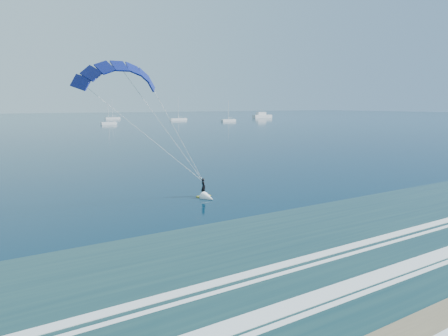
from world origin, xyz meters
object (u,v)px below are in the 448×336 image
object	(u,v)px
sailboat_5	(178,119)
sailboat_4	(113,118)
motor_yacht	(262,116)
kitesurfer_rig	(163,126)
sailboat_6	(228,120)
sailboat_3	(109,123)

from	to	relation	value
sailboat_5	sailboat_4	bearing A→B (deg)	125.59
motor_yacht	sailboat_4	distance (m)	99.70
kitesurfer_rig	sailboat_6	size ratio (longest dim) A/B	1.30
sailboat_5	sailboat_6	size ratio (longest dim) A/B	1.19
sailboat_4	sailboat_5	xyz separation A→B (m)	(27.55, -38.50, 0.01)
sailboat_4	sailboat_6	world-z (taller)	sailboat_4
sailboat_3	sailboat_4	distance (m)	68.99
motor_yacht	sailboat_4	xyz separation A→B (m)	(-95.05, 30.10, -0.88)
kitesurfer_rig	sailboat_4	xyz separation A→B (m)	(58.98, 218.50, -6.79)
sailboat_3	sailboat_6	distance (m)	65.39
sailboat_5	sailboat_6	bearing A→B (deg)	-59.37
sailboat_3	sailboat_5	bearing A→B (deg)	29.22
sailboat_6	sailboat_4	bearing A→B (deg)	123.56
kitesurfer_rig	sailboat_6	xyz separation A→B (m)	(103.30, 151.68, -6.80)
motor_yacht	sailboat_3	xyz separation A→B (m)	(-116.11, -35.59, -0.89)
sailboat_5	sailboat_6	xyz separation A→B (m)	(16.77, -28.32, -0.02)
kitesurfer_rig	sailboat_5	world-z (taller)	sailboat_5
sailboat_4	sailboat_6	size ratio (longest dim) A/B	1.08
motor_yacht	sailboat_6	size ratio (longest dim) A/B	1.26
sailboat_4	motor_yacht	bearing A→B (deg)	-17.57
kitesurfer_rig	motor_yacht	xyz separation A→B (m)	(154.03, 188.40, -5.92)
kitesurfer_rig	sailboat_5	distance (m)	199.84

